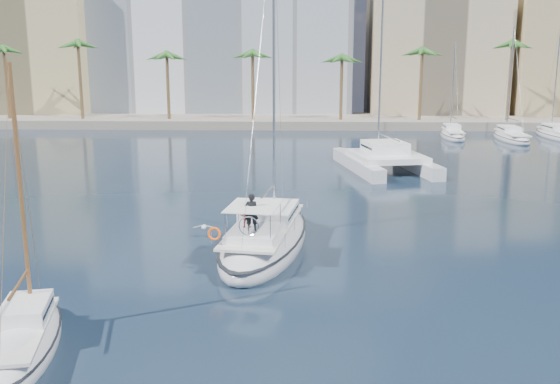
{
  "coord_description": "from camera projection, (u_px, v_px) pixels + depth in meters",
  "views": [
    {
      "loc": [
        1.26,
        -30.11,
        9.94
      ],
      "look_at": [
        0.22,
        1.5,
        2.99
      ],
      "focal_mm": 40.0,
      "sensor_mm": 36.0,
      "label": 1
    }
  ],
  "objects": [
    {
      "name": "palm_centre",
      "position": [
        292.0,
        53.0,
        85.01
      ],
      "size": [
        3.6,
        3.6,
        12.3
      ],
      "color": "brown",
      "rests_on": "ground"
    },
    {
      "name": "building_modern",
      "position": [
        219.0,
        30.0,
        100.22
      ],
      "size": [
        42.0,
        16.0,
        28.0
      ],
      "primitive_type": "cube",
      "color": "white",
      "rests_on": "ground"
    },
    {
      "name": "palm_left",
      "position": [
        46.0,
        53.0,
        86.11
      ],
      "size": [
        3.6,
        3.6,
        12.3
      ],
      "color": "brown",
      "rests_on": "ground"
    },
    {
      "name": "building_tan_left",
      "position": [
        26.0,
        49.0,
        97.93
      ],
      "size": [
        22.0,
        14.0,
        22.0
      ],
      "primitive_type": "cube",
      "color": "tan",
      "rests_on": "ground"
    },
    {
      "name": "moored_yacht_a",
      "position": [
        452.0,
        138.0,
        76.81
      ],
      "size": [
        3.37,
        9.52,
        11.9
      ],
      "primitive_type": null,
      "rotation": [
        0.0,
        0.0,
        -0.07
      ],
      "color": "silver",
      "rests_on": "ground"
    },
    {
      "name": "quay",
      "position": [
        292.0,
        121.0,
        90.99
      ],
      "size": [
        120.0,
        14.0,
        1.2
      ],
      "primitive_type": "cube",
      "color": "gray",
      "rests_on": "ground"
    },
    {
      "name": "main_sloop",
      "position": [
        265.0,
        239.0,
        32.65
      ],
      "size": [
        5.69,
        12.89,
        18.49
      ],
      "rotation": [
        0.0,
        0.0,
        -0.14
      ],
      "color": "silver",
      "rests_on": "ground"
    },
    {
      "name": "moored_yacht_c",
      "position": [
        559.0,
        138.0,
        76.38
      ],
      "size": [
        3.98,
        12.33,
        15.54
      ],
      "primitive_type": null,
      "rotation": [
        0.0,
        0.0,
        0.03
      ],
      "color": "silver",
      "rests_on": "ground"
    },
    {
      "name": "ground",
      "position": [
        275.0,
        256.0,
        31.57
      ],
      "size": [
        160.0,
        160.0,
        0.0
      ],
      "primitive_type": "plane",
      "color": "black",
      "rests_on": "ground"
    },
    {
      "name": "palm_right",
      "position": [
        544.0,
        53.0,
        83.91
      ],
      "size": [
        3.6,
        3.6,
        12.3
      ],
      "color": "brown",
      "rests_on": "ground"
    },
    {
      "name": "seagull",
      "position": [
        204.0,
        227.0,
        34.58
      ],
      "size": [
        1.23,
        0.53,
        0.23
      ],
      "color": "silver",
      "rests_on": "ground"
    },
    {
      "name": "building_beige",
      "position": [
        434.0,
        55.0,
        97.05
      ],
      "size": [
        20.0,
        14.0,
        20.0
      ],
      "primitive_type": "cube",
      "color": "tan",
      "rests_on": "ground"
    },
    {
      "name": "small_sloop",
      "position": [
        24.0,
        340.0,
        21.36
      ],
      "size": [
        3.73,
        7.49,
        10.32
      ],
      "rotation": [
        0.0,
        0.0,
        0.21
      ],
      "color": "silver",
      "rests_on": "ground"
    },
    {
      "name": "catamaran",
      "position": [
        385.0,
        157.0,
        55.17
      ],
      "size": [
        8.55,
        13.39,
        18.04
      ],
      "rotation": [
        0.0,
        0.0,
        0.2
      ],
      "color": "silver",
      "rests_on": "ground"
    },
    {
      "name": "moored_yacht_b",
      "position": [
        511.0,
        140.0,
        74.64
      ],
      "size": [
        3.32,
        10.83,
        13.72
      ],
      "primitive_type": null,
      "rotation": [
        0.0,
        0.0,
        -0.02
      ],
      "color": "silver",
      "rests_on": "ground"
    }
  ]
}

